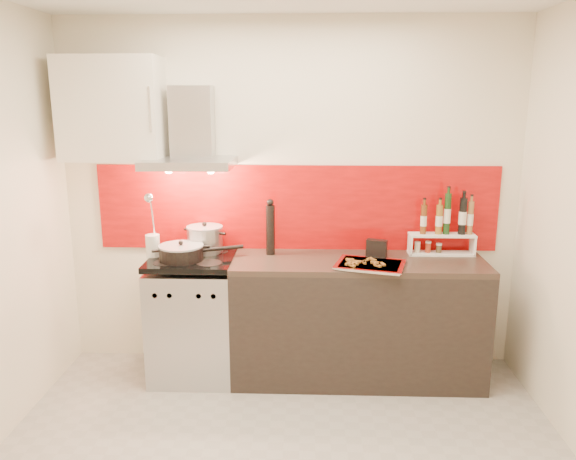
{
  "coord_description": "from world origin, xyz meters",
  "views": [
    {
      "loc": [
        0.13,
        -2.76,
        2.03
      ],
      "look_at": [
        0.0,
        0.95,
        1.15
      ],
      "focal_mm": 35.0,
      "sensor_mm": 36.0,
      "label": 1
    }
  ],
  "objects_px": {
    "baking_tray": "(370,264)",
    "range_stove": "(194,318)",
    "counter": "(357,319)",
    "stock_pot": "(205,239)",
    "saute_pan": "(182,252)",
    "pepper_mill": "(270,228)"
  },
  "relations": [
    {
      "from": "counter",
      "to": "saute_pan",
      "type": "bearing_deg",
      "value": -176.22
    },
    {
      "from": "range_stove",
      "to": "baking_tray",
      "type": "relative_size",
      "value": 1.71
    },
    {
      "from": "counter",
      "to": "stock_pot",
      "type": "bearing_deg",
      "value": 172.98
    },
    {
      "from": "stock_pot",
      "to": "saute_pan",
      "type": "xyz_separation_m",
      "value": [
        -0.12,
        -0.22,
        -0.04
      ]
    },
    {
      "from": "counter",
      "to": "stock_pot",
      "type": "xyz_separation_m",
      "value": [
        -1.13,
        0.14,
        0.56
      ]
    },
    {
      "from": "saute_pan",
      "to": "baking_tray",
      "type": "bearing_deg",
      "value": -3.53
    },
    {
      "from": "baking_tray",
      "to": "range_stove",
      "type": "bearing_deg",
      "value": 172.83
    },
    {
      "from": "counter",
      "to": "baking_tray",
      "type": "distance_m",
      "value": 0.5
    },
    {
      "from": "saute_pan",
      "to": "pepper_mill",
      "type": "xyz_separation_m",
      "value": [
        0.61,
        0.21,
        0.14
      ]
    },
    {
      "from": "pepper_mill",
      "to": "stock_pot",
      "type": "bearing_deg",
      "value": 178.25
    },
    {
      "from": "range_stove",
      "to": "baking_tray",
      "type": "height_order",
      "value": "baking_tray"
    },
    {
      "from": "range_stove",
      "to": "baking_tray",
      "type": "bearing_deg",
      "value": -7.17
    },
    {
      "from": "pepper_mill",
      "to": "range_stove",
      "type": "bearing_deg",
      "value": -167.09
    },
    {
      "from": "range_stove",
      "to": "stock_pot",
      "type": "distance_m",
      "value": 0.59
    },
    {
      "from": "stock_pot",
      "to": "saute_pan",
      "type": "relative_size",
      "value": 0.46
    },
    {
      "from": "stock_pot",
      "to": "baking_tray",
      "type": "bearing_deg",
      "value": -14.28
    },
    {
      "from": "counter",
      "to": "baking_tray",
      "type": "xyz_separation_m",
      "value": [
        0.06,
        -0.16,
        0.47
      ]
    },
    {
      "from": "stock_pot",
      "to": "pepper_mill",
      "type": "xyz_separation_m",
      "value": [
        0.49,
        -0.01,
        0.09
      ]
    },
    {
      "from": "range_stove",
      "to": "stock_pot",
      "type": "relative_size",
      "value": 3.4
    },
    {
      "from": "pepper_mill",
      "to": "baking_tray",
      "type": "bearing_deg",
      "value": -22.31
    },
    {
      "from": "range_stove",
      "to": "pepper_mill",
      "type": "height_order",
      "value": "pepper_mill"
    },
    {
      "from": "counter",
      "to": "baking_tray",
      "type": "height_order",
      "value": "baking_tray"
    }
  ]
}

